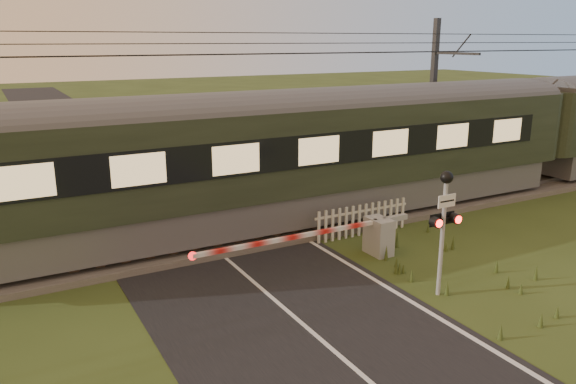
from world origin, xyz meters
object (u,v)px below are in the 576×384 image
boom_gate (370,236)px  picket_fence (362,220)px  train (532,130)px  crossing_signal (444,211)px  catenary_mast (433,100)px

boom_gate → picket_fence: boom_gate is taller
train → boom_gate: bearing=-162.4°
crossing_signal → picket_fence: bearing=78.3°
boom_gate → crossing_signal: crossing_signal is taller
boom_gate → picket_fence: bearing=61.0°
train → catenary_mast: (-3.41, 2.22, 1.18)m
picket_fence → catenary_mast: 8.21m
train → crossing_signal: 12.43m
train → boom_gate: 11.35m
picket_fence → catenary_mast: size_ratio=0.51×
boom_gate → crossing_signal: bearing=-91.3°
picket_fence → catenary_mast: (6.44, 4.12, 3.00)m
boom_gate → picket_fence: size_ratio=1.91×
picket_fence → catenary_mast: bearing=32.6°
boom_gate → catenary_mast: bearing=37.7°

